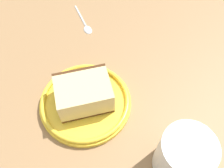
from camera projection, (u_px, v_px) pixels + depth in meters
The scene contains 5 objects.
ground_plane at pixel (111, 93), 54.04cm from camera, with size 131.25×131.25×3.59cm, color #936D47.
small_plate at pixel (85, 102), 49.72cm from camera, with size 18.62×18.62×2.03cm.
cake_slice at pixel (84, 93), 47.36cm from camera, with size 12.15×13.04×5.70cm.
tea_mug at pixel (183, 156), 39.80cm from camera, with size 10.65×8.67×9.80cm.
teaspoon at pixel (85, 25), 62.64cm from camera, with size 9.45×8.23×0.80cm.
Camera 1 is at (-26.29, -8.02, 44.78)cm, focal length 39.23 mm.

